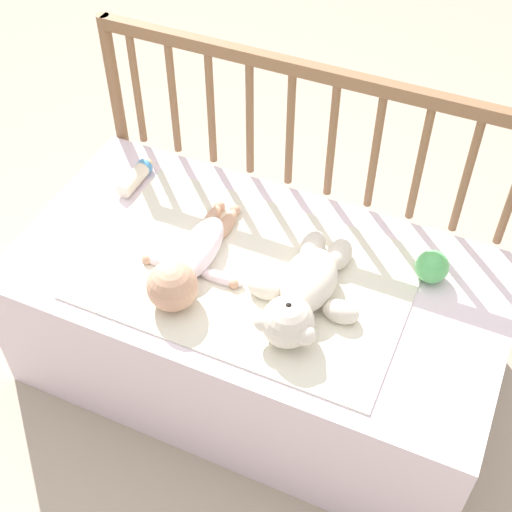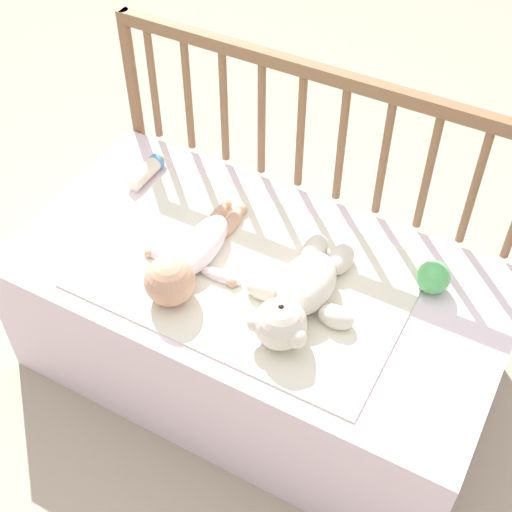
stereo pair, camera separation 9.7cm
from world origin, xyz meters
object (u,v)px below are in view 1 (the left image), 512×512
at_px(teddy_bear, 303,292).
at_px(toy_ball, 432,267).
at_px(baby, 189,264).
at_px(baby_bottle, 137,176).

relative_size(teddy_bear, toy_ball, 4.63).
height_order(teddy_bear, toy_ball, teddy_bear).
xyz_separation_m(teddy_bear, baby, (-0.29, -0.02, -0.01)).
bearing_deg(baby, toy_ball, 23.40).
height_order(baby, toy_ball, baby).
height_order(teddy_bear, baby_bottle, teddy_bear).
bearing_deg(toy_ball, baby_bottle, 178.65).
xyz_separation_m(teddy_bear, baby_bottle, (-0.60, 0.23, -0.03)).
xyz_separation_m(baby, toy_ball, (0.55, 0.24, -0.00)).
relative_size(baby, toy_ball, 5.01).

